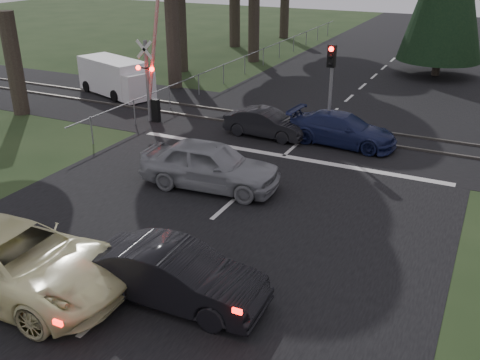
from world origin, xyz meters
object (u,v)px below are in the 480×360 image
Objects in this scene: silver_car at (210,165)px; dark_car_far at (266,123)px; crossing_signal at (151,79)px; cream_coupe at (14,261)px; dark_hatchback at (177,276)px; blue_sedan at (342,129)px; white_van at (117,78)px; traffic_signal_center at (331,77)px.

dark_car_far is at bearing -0.81° from silver_car.
cream_coupe is (4.77, -12.83, -1.23)m from crossing_signal.
dark_car_far is (-2.84, 11.85, -0.10)m from dark_hatchback.
crossing_signal is at bearing 99.36° from blue_sedan.
white_van reaches higher than dark_hatchback.
white_van is (-12.87, 2.31, -1.81)m from traffic_signal_center.
crossing_signal reaches higher than silver_car.
traffic_signal_center is at bearing 6.15° from crossing_signal.
crossing_signal is 1.18× the size of cream_coupe.
silver_car is 13.75m from white_van.
white_van reaches higher than silver_car.
traffic_signal_center is 0.90× the size of blue_sedan.
dark_hatchback is at bearing -162.87° from silver_car.
dark_car_far is 10.69m from white_van.
traffic_signal_center is 14.30m from cream_coupe.
blue_sedan reaches higher than dark_car_far.
dark_hatchback is at bearing -163.41° from dark_car_far.
silver_car is (1.31, 7.37, 0.00)m from cream_coupe.
silver_car is at bearing -12.23° from cream_coupe.
crossing_signal is 1.30× the size of white_van.
white_van is (-4.59, 3.20, -1.06)m from crossing_signal.
traffic_signal_center is at bearing -16.45° from cream_coupe.
dark_hatchback is at bearing -28.66° from white_van.
dark_hatchback is 0.94× the size of blue_sedan.
dark_car_far is at bearing 102.55° from blue_sedan.
cream_coupe is 1.11× the size of white_van.
dark_hatchback is at bearing -177.69° from blue_sedan.
cream_coupe is at bearing -104.31° from traffic_signal_center.
silver_car is (6.09, -5.46, -1.23)m from crossing_signal.
white_van is (-13.54, 2.41, 0.33)m from blue_sedan.
traffic_signal_center is 0.95× the size of dark_hatchback.
crossing_signal is 9.10m from blue_sedan.
crossing_signal is 8.36m from traffic_signal_center.
blue_sedan is at bearing -8.33° from traffic_signal_center.
dark_car_far is 0.69× the size of white_van.
crossing_signal reaches higher than blue_sedan.
traffic_signal_center reaches higher than white_van.
dark_hatchback is 6.55m from silver_car.
cream_coupe is 1.22× the size of silver_car.
white_van is (-10.28, 2.89, 0.39)m from dark_car_far.
silver_car is 6.88m from blue_sedan.
crossing_signal is at bearing 34.61° from dark_hatchback.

